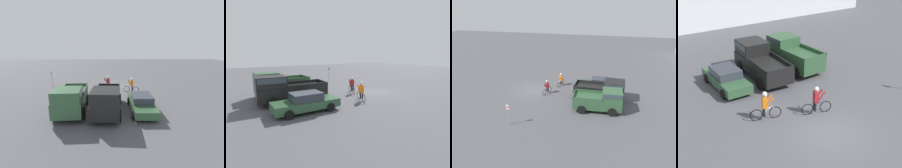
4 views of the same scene
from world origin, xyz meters
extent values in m
plane|color=#4C4C51|center=(0.00, 0.00, 0.00)|extent=(80.00, 80.00, 0.00)
cube|color=#2D5133|center=(-2.13, 8.03, 0.54)|extent=(1.77, 4.59, 0.57)
cube|color=#2D333D|center=(-2.13, 8.03, 1.10)|extent=(1.57, 2.07, 0.55)
cylinder|color=black|center=(-2.97, 9.50, 0.30)|extent=(0.19, 0.61, 0.61)
cylinder|color=black|center=(-1.25, 9.48, 0.30)|extent=(0.19, 0.61, 0.61)
cylinder|color=black|center=(-3.00, 6.58, 0.30)|extent=(0.19, 0.61, 0.61)
cylinder|color=black|center=(-1.28, 6.56, 0.30)|extent=(0.19, 0.61, 0.61)
cube|color=black|center=(0.67, 8.06, 0.88)|extent=(2.42, 5.61, 0.98)
cube|color=black|center=(0.78, 9.70, 1.83)|extent=(2.03, 2.32, 0.91)
cube|color=#333D47|center=(0.78, 9.70, 2.03)|extent=(2.08, 2.15, 0.40)
cube|color=black|center=(-0.39, 7.03, 1.50)|extent=(0.30, 3.29, 0.25)
cube|color=black|center=(1.58, 6.90, 1.50)|extent=(0.30, 3.29, 0.25)
cube|color=black|center=(0.49, 5.37, 1.50)|extent=(2.05, 0.22, 0.25)
cylinder|color=black|center=(-0.24, 9.83, 0.43)|extent=(0.28, 0.88, 0.87)
cylinder|color=black|center=(1.81, 9.69, 0.43)|extent=(0.28, 0.88, 0.87)
cylinder|color=black|center=(-0.47, 6.43, 0.43)|extent=(0.28, 0.88, 0.87)
cylinder|color=black|center=(1.58, 6.30, 0.43)|extent=(0.28, 0.88, 0.87)
cube|color=#2D5133|center=(3.47, 8.06, 0.94)|extent=(2.26, 4.90, 1.09)
cube|color=#2D5133|center=(3.41, 9.50, 1.88)|extent=(1.97, 2.01, 0.79)
cube|color=#333D47|center=(3.41, 9.50, 2.05)|extent=(2.03, 1.86, 0.35)
cube|color=#2D5133|center=(2.53, 7.06, 1.61)|extent=(0.21, 2.89, 0.25)
cube|color=#2D5133|center=(4.50, 7.14, 1.61)|extent=(0.21, 2.89, 0.25)
cube|color=#2D5133|center=(3.58, 5.70, 1.61)|extent=(2.05, 0.17, 0.25)
cylinder|color=black|center=(2.38, 9.51, 0.44)|extent=(0.26, 0.89, 0.88)
cylinder|color=black|center=(4.43, 9.60, 0.44)|extent=(0.26, 0.89, 0.88)
cylinder|color=black|center=(2.51, 6.53, 0.44)|extent=(0.26, 0.89, 0.88)
cylinder|color=black|center=(4.56, 6.62, 0.44)|extent=(0.26, 0.89, 0.88)
torus|color=black|center=(1.20, 1.76, 0.33)|extent=(0.70, 0.26, 0.71)
torus|color=black|center=(0.14, 2.09, 0.33)|extent=(0.70, 0.26, 0.71)
cylinder|color=#233D9E|center=(0.67, 1.93, 0.51)|extent=(0.56, 0.20, 0.38)
cylinder|color=#233D9E|center=(0.67, 1.93, 0.70)|extent=(0.59, 0.22, 0.04)
cylinder|color=#233D9E|center=(0.48, 1.99, 0.51)|extent=(0.05, 0.05, 0.35)
cylinder|color=#233D9E|center=(1.07, 1.80, 0.73)|extent=(0.16, 0.45, 0.02)
cylinder|color=black|center=(0.59, 2.05, 0.46)|extent=(0.15, 0.15, 0.53)
cylinder|color=black|center=(0.54, 1.88, 0.46)|extent=(0.15, 0.15, 0.53)
cube|color=maroon|center=(0.62, 1.94, 1.06)|extent=(0.34, 0.42, 0.65)
cylinder|color=maroon|center=(0.88, 2.04, 1.06)|extent=(0.55, 0.25, 0.70)
cylinder|color=maroon|center=(0.78, 1.72, 1.06)|extent=(0.55, 0.25, 0.70)
sphere|color=tan|center=(0.64, 1.94, 1.49)|extent=(0.23, 0.23, 0.23)
sphere|color=silver|center=(0.64, 1.94, 1.55)|extent=(0.25, 0.25, 0.25)
torus|color=black|center=(-1.52, 2.85, 0.33)|extent=(0.69, 0.26, 0.71)
torus|color=black|center=(-2.54, 3.17, 0.33)|extent=(0.69, 0.26, 0.71)
cylinder|color=white|center=(-2.03, 3.01, 0.50)|extent=(0.54, 0.20, 0.38)
cylinder|color=white|center=(-2.03, 3.01, 0.70)|extent=(0.57, 0.21, 0.04)
cylinder|color=white|center=(-2.21, 3.07, 0.50)|extent=(0.05, 0.05, 0.35)
cylinder|color=white|center=(-1.64, 2.89, 0.73)|extent=(0.16, 0.45, 0.02)
cylinder|color=black|center=(-2.10, 3.13, 0.46)|extent=(0.15, 0.15, 0.53)
cylinder|color=black|center=(-2.16, 2.96, 0.46)|extent=(0.15, 0.15, 0.53)
cube|color=orange|center=(-2.08, 3.03, 1.04)|extent=(0.34, 0.42, 0.64)
cylinder|color=orange|center=(-1.82, 3.13, 1.04)|extent=(0.53, 0.24, 0.69)
cylinder|color=orange|center=(-1.93, 2.80, 1.04)|extent=(0.53, 0.24, 0.69)
sphere|color=tan|center=(-2.05, 3.02, 1.49)|extent=(0.25, 0.25, 0.25)
sphere|color=silver|center=(-2.05, 3.02, 1.55)|extent=(0.27, 0.27, 0.27)
cylinder|color=#9E9EA3|center=(7.93, 0.44, 1.07)|extent=(0.06, 0.06, 2.15)
cube|color=white|center=(7.93, 0.44, 1.82)|extent=(0.06, 0.30, 0.45)
cube|color=red|center=(7.93, 0.44, 1.82)|extent=(0.07, 0.30, 0.10)
camera|label=1|loc=(0.48, 19.45, 5.20)|focal=24.00mm
camera|label=2|loc=(-13.11, 12.51, 4.07)|focal=28.00mm
camera|label=3|loc=(23.52, 8.92, 11.13)|focal=35.00mm
camera|label=4|loc=(-9.32, -9.96, 9.14)|focal=50.00mm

